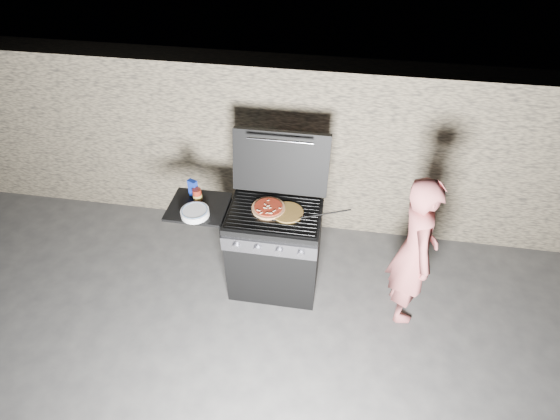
# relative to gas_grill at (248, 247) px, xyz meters

# --- Properties ---
(ground) EXTENTS (50.00, 50.00, 0.00)m
(ground) POSITION_rel_gas_grill_xyz_m (0.25, 0.00, -0.46)
(ground) COLOR #3B3A3A
(stone_wall) EXTENTS (8.00, 0.35, 1.80)m
(stone_wall) POSITION_rel_gas_grill_xyz_m (0.25, 1.05, 0.44)
(stone_wall) COLOR tan
(stone_wall) RESTS_ON ground
(gas_grill) EXTENTS (1.34, 0.79, 0.91)m
(gas_grill) POSITION_rel_gas_grill_xyz_m (0.00, 0.00, 0.00)
(gas_grill) COLOR black
(gas_grill) RESTS_ON ground
(pizza_topped) EXTENTS (0.38, 0.38, 0.03)m
(pizza_topped) POSITION_rel_gas_grill_xyz_m (0.19, 0.04, 0.47)
(pizza_topped) COLOR #E4C774
(pizza_topped) RESTS_ON gas_grill
(pizza_plain) EXTENTS (0.34, 0.34, 0.01)m
(pizza_plain) POSITION_rel_gas_grill_xyz_m (0.36, 0.02, 0.46)
(pizza_plain) COLOR #AD882F
(pizza_plain) RESTS_ON gas_grill
(sauce_jar) EXTENTS (0.09, 0.09, 0.12)m
(sauce_jar) POSITION_rel_gas_grill_xyz_m (-0.44, 0.07, 0.51)
(sauce_jar) COLOR maroon
(sauce_jar) RESTS_ON gas_grill
(blue_carton) EXTENTS (0.09, 0.07, 0.17)m
(blue_carton) POSITION_rel_gas_grill_xyz_m (-0.49, 0.12, 0.53)
(blue_carton) COLOR navy
(blue_carton) RESTS_ON gas_grill
(plate_stack) EXTENTS (0.30, 0.30, 0.06)m
(plate_stack) POSITION_rel_gas_grill_xyz_m (-0.40, -0.12, 0.47)
(plate_stack) COLOR white
(plate_stack) RESTS_ON gas_grill
(person) EXTENTS (0.43, 0.58, 1.47)m
(person) POSITION_rel_gas_grill_xyz_m (1.43, -0.10, 0.28)
(person) COLOR #CE6665
(person) RESTS_ON ground
(tongs) EXTENTS (0.44, 0.10, 0.09)m
(tongs) POSITION_rel_gas_grill_xyz_m (0.67, 0.00, 0.50)
(tongs) COLOR black
(tongs) RESTS_ON gas_grill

